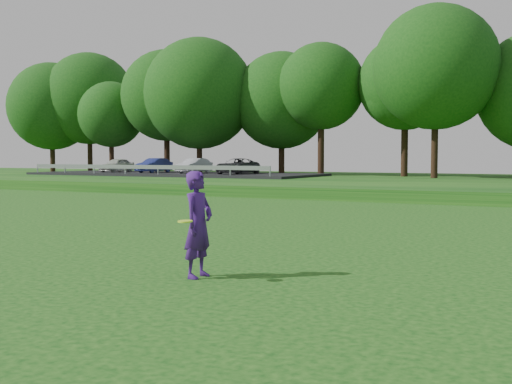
% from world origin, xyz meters
% --- Properties ---
extents(ground, '(140.00, 140.00, 0.00)m').
position_xyz_m(ground, '(0.00, 0.00, 0.00)').
color(ground, '#0B3B0E').
rests_on(ground, ground).
extents(berm, '(130.00, 30.00, 0.60)m').
position_xyz_m(berm, '(0.00, 34.00, 0.30)').
color(berm, '#0B3B0E').
rests_on(berm, ground).
extents(walking_path, '(130.00, 1.60, 0.04)m').
position_xyz_m(walking_path, '(0.00, 20.00, 0.02)').
color(walking_path, gray).
rests_on(walking_path, ground).
extents(treeline, '(104.00, 7.00, 15.00)m').
position_xyz_m(treeline, '(0.00, 38.00, 8.10)').
color(treeline, '#11430F').
rests_on(treeline, berm).
extents(parking_lot, '(24.00, 9.00, 1.38)m').
position_xyz_m(parking_lot, '(-23.63, 32.79, 0.99)').
color(parking_lot, black).
rests_on(parking_lot, berm).
extents(woman, '(0.46, 0.99, 1.90)m').
position_xyz_m(woman, '(0.54, -0.38, 0.95)').
color(woman, '#40186E').
rests_on(woman, ground).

